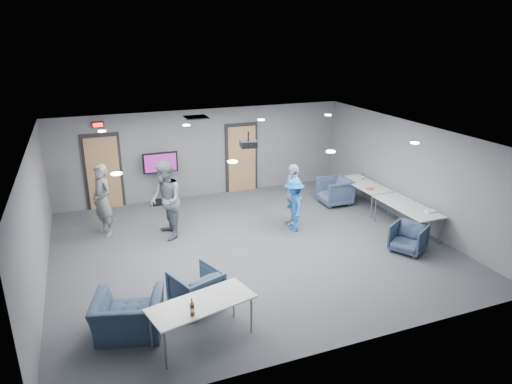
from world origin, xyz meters
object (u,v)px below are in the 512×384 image
object	(u,v)px
chair_front_a	(196,289)
tv_stand	(161,175)
person_c	(293,195)
chair_right_c	(408,238)
table_front_left	(202,305)
person_d	(294,205)
table_right_b	(408,207)
chair_right_a	(335,191)
bottle_right	(363,176)
table_right_a	(365,185)
projector	(248,144)
chair_front_b	(129,316)
person_b	(165,201)
person_a	(103,200)
bottle_front	(192,309)

from	to	relation	value
chair_front_a	tv_stand	world-z (taller)	tv_stand
person_c	chair_right_c	size ratio (longest dim) A/B	2.25
person_c	tv_stand	xyz separation A→B (m)	(-2.91, 2.91, 0.04)
person_c	tv_stand	world-z (taller)	person_c
chair_right_c	table_front_left	world-z (taller)	table_front_left
person_d	table_right_b	distance (m)	2.87
chair_right_c	tv_stand	size ratio (longest dim) A/B	0.48
chair_right_a	bottle_right	bearing A→B (deg)	81.02
table_right_a	projector	xyz separation A→B (m)	(-3.85, -0.75, 1.72)
person_d	chair_front_a	xyz separation A→B (m)	(-3.19, -2.49, -0.32)
chair_front_b	person_b	bearing A→B (deg)	-94.30
person_b	bottle_right	bearing A→B (deg)	91.80
person_b	person_c	bearing A→B (deg)	81.15
person_b	person_a	bearing A→B (deg)	-119.96
chair_front_a	person_b	bearing A→B (deg)	-111.52
tv_stand	person_d	bearing A→B (deg)	-49.60
person_b	table_right_b	world-z (taller)	person_b
person_c	chair_right_a	size ratio (longest dim) A/B	1.94
person_b	bottle_right	distance (m)	5.96
table_right_b	person_b	bearing A→B (deg)	71.53
chair_right_c	projector	size ratio (longest dim) A/B	1.75
tv_stand	table_right_a	bearing A→B (deg)	-24.98
person_c	table_right_a	bearing A→B (deg)	101.62
person_b	table_right_a	distance (m)	5.75
person_b	projector	size ratio (longest dim) A/B	4.62
person_b	chair_front_a	distance (m)	3.30
tv_stand	bottle_front	bearing A→B (deg)	-96.39
person_c	chair_right_c	xyz separation A→B (m)	(1.84, -2.40, -0.50)
person_a	bottle_front	world-z (taller)	person_a
table_right_a	person_d	bearing A→B (deg)	105.77
bottle_front	bottle_right	distance (m)	8.05
person_d	table_right_b	size ratio (longest dim) A/B	0.73
chair_right_a	tv_stand	bearing A→B (deg)	-110.41
chair_right_a	chair_right_c	distance (m)	3.34
bottle_front	bottle_right	size ratio (longest dim) A/B	1.30
projector	table_right_b	bearing A→B (deg)	-7.32
table_right_a	bottle_front	size ratio (longest dim) A/B	6.01
person_a	person_b	xyz separation A→B (m)	(1.43, -0.76, 0.07)
person_a	table_right_a	bearing A→B (deg)	55.62
table_front_left	bottle_front	bearing A→B (deg)	-141.14
person_b	bottle_right	xyz separation A→B (m)	(5.94, 0.37, -0.17)
person_d	table_front_left	distance (m)	4.83
bottle_front	person_a	bearing A→B (deg)	100.44
chair_right_c	tv_stand	distance (m)	7.14
table_right_a	person_b	bearing A→B (deg)	89.83
table_right_b	bottle_right	distance (m)	2.30
tv_stand	projector	distance (m)	3.92
table_right_b	bottle_right	world-z (taller)	bottle_right
table_front_left	bottle_front	world-z (taller)	bottle_front
person_c	chair_right_c	world-z (taller)	person_c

